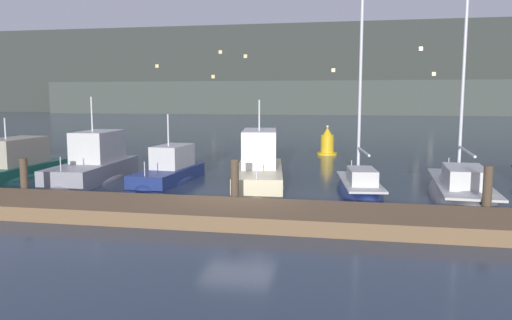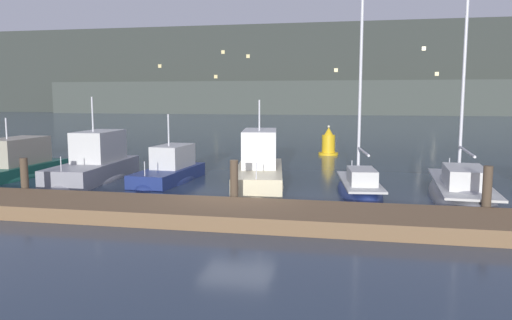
{
  "view_description": "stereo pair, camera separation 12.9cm",
  "coord_description": "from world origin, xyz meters",
  "px_view_note": "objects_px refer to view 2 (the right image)",
  "views": [
    {
      "loc": [
        3.91,
        -16.62,
        3.79
      ],
      "look_at": [
        0.0,
        3.36,
        1.2
      ],
      "focal_mm": 35.0,
      "sensor_mm": 36.0,
      "label": 1
    },
    {
      "loc": [
        4.04,
        -16.6,
        3.79
      ],
      "look_at": [
        0.0,
        3.36,
        1.2
      ],
      "focal_mm": 35.0,
      "sensor_mm": 36.0,
      "label": 2
    }
  ],
  "objects_px": {
    "motorboat_berth_5": "(259,175)",
    "sailboat_berth_6": "(359,190)",
    "motorboat_berth_3": "(95,170)",
    "motorboat_berth_2": "(9,170)",
    "sailboat_berth_7": "(460,195)",
    "channel_buoy": "(328,144)",
    "motorboat_berth_4": "(169,176)"
  },
  "relations": [
    {
      "from": "sailboat_berth_6",
      "to": "sailboat_berth_7",
      "type": "relative_size",
      "value": 0.82
    },
    {
      "from": "sailboat_berth_7",
      "to": "channel_buoy",
      "type": "distance_m",
      "value": 14.29
    },
    {
      "from": "sailboat_berth_7",
      "to": "motorboat_berth_4",
      "type": "bearing_deg",
      "value": 173.74
    },
    {
      "from": "motorboat_berth_3",
      "to": "channel_buoy",
      "type": "bearing_deg",
      "value": 50.01
    },
    {
      "from": "motorboat_berth_4",
      "to": "channel_buoy",
      "type": "distance_m",
      "value": 13.42
    },
    {
      "from": "sailboat_berth_6",
      "to": "channel_buoy",
      "type": "relative_size",
      "value": 4.38
    },
    {
      "from": "motorboat_berth_4",
      "to": "sailboat_berth_7",
      "type": "relative_size",
      "value": 0.52
    },
    {
      "from": "motorboat_berth_2",
      "to": "motorboat_berth_4",
      "type": "distance_m",
      "value": 7.84
    },
    {
      "from": "motorboat_berth_3",
      "to": "sailboat_berth_7",
      "type": "distance_m",
      "value": 15.75
    },
    {
      "from": "sailboat_berth_7",
      "to": "motorboat_berth_3",
      "type": "bearing_deg",
      "value": 175.81
    },
    {
      "from": "sailboat_berth_7",
      "to": "motorboat_berth_2",
      "type": "bearing_deg",
      "value": 177.55
    },
    {
      "from": "motorboat_berth_3",
      "to": "motorboat_berth_4",
      "type": "height_order",
      "value": "motorboat_berth_3"
    },
    {
      "from": "motorboat_berth_2",
      "to": "channel_buoy",
      "type": "distance_m",
      "value": 18.81
    },
    {
      "from": "motorboat_berth_4",
      "to": "sailboat_berth_6",
      "type": "relative_size",
      "value": 0.64
    },
    {
      "from": "motorboat_berth_3",
      "to": "motorboat_berth_4",
      "type": "xyz_separation_m",
      "value": [
        3.57,
        0.18,
        -0.17
      ]
    },
    {
      "from": "motorboat_berth_2",
      "to": "motorboat_berth_3",
      "type": "relative_size",
      "value": 1.09
    },
    {
      "from": "motorboat_berth_4",
      "to": "sailboat_berth_6",
      "type": "distance_m",
      "value": 8.48
    },
    {
      "from": "motorboat_berth_4",
      "to": "sailboat_berth_6",
      "type": "bearing_deg",
      "value": -7.9
    },
    {
      "from": "motorboat_berth_3",
      "to": "motorboat_berth_5",
      "type": "relative_size",
      "value": 0.92
    },
    {
      "from": "motorboat_berth_4",
      "to": "motorboat_berth_5",
      "type": "relative_size",
      "value": 0.75
    },
    {
      "from": "motorboat_berth_5",
      "to": "motorboat_berth_4",
      "type": "bearing_deg",
      "value": 174.15
    },
    {
      "from": "motorboat_berth_5",
      "to": "sailboat_berth_7",
      "type": "bearing_deg",
      "value": -6.48
    },
    {
      "from": "motorboat_berth_2",
      "to": "sailboat_berth_6",
      "type": "relative_size",
      "value": 0.85
    },
    {
      "from": "motorboat_berth_3",
      "to": "sailboat_berth_6",
      "type": "distance_m",
      "value": 12.01
    },
    {
      "from": "motorboat_berth_4",
      "to": "sailboat_berth_6",
      "type": "height_order",
      "value": "sailboat_berth_6"
    },
    {
      "from": "motorboat_berth_4",
      "to": "sailboat_berth_7",
      "type": "height_order",
      "value": "sailboat_berth_7"
    },
    {
      "from": "motorboat_berth_5",
      "to": "sailboat_berth_6",
      "type": "xyz_separation_m",
      "value": [
        4.18,
        -0.73,
        -0.37
      ]
    },
    {
      "from": "sailboat_berth_6",
      "to": "motorboat_berth_3",
      "type": "bearing_deg",
      "value": 175.3
    },
    {
      "from": "motorboat_berth_2",
      "to": "sailboat_berth_7",
      "type": "bearing_deg",
      "value": -2.45
    },
    {
      "from": "motorboat_berth_3",
      "to": "sailboat_berth_6",
      "type": "height_order",
      "value": "sailboat_berth_6"
    },
    {
      "from": "motorboat_berth_3",
      "to": "sailboat_berth_6",
      "type": "relative_size",
      "value": 0.78
    },
    {
      "from": "motorboat_berth_4",
      "to": "motorboat_berth_5",
      "type": "bearing_deg",
      "value": -5.85
    }
  ]
}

